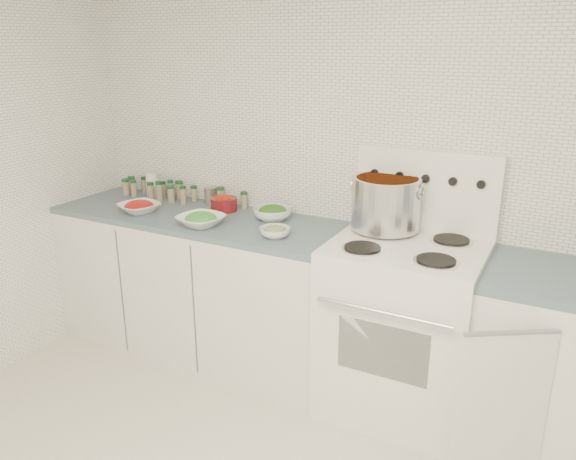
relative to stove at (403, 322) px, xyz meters
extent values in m
cube|color=white|center=(-0.48, 0.32, 0.75)|extent=(3.50, 0.02, 2.50)
cube|color=white|center=(-1.30, 0.00, -0.06)|extent=(1.85, 0.62, 0.86)
cube|color=#4B6371|center=(-1.30, 0.00, 0.39)|extent=(1.85, 0.62, 0.03)
cube|color=white|center=(0.00, -0.01, -0.04)|extent=(0.76, 0.65, 0.92)
cube|color=black|center=(0.00, -0.33, 0.00)|extent=(0.45, 0.01, 0.28)
cylinder|color=silver|center=(0.00, -0.37, 0.22)|extent=(0.65, 0.02, 0.02)
cube|color=white|center=(0.00, -0.01, 0.43)|extent=(0.76, 0.65, 0.01)
cube|color=white|center=(0.00, 0.28, 0.65)|extent=(0.76, 0.06, 0.43)
cylinder|color=silver|center=(-0.18, -0.17, 0.44)|extent=(0.21, 0.21, 0.01)
cylinder|color=black|center=(-0.18, -0.17, 0.45)|extent=(0.18, 0.18, 0.01)
cylinder|color=silver|center=(0.18, -0.17, 0.44)|extent=(0.21, 0.21, 0.01)
cylinder|color=black|center=(0.18, -0.17, 0.45)|extent=(0.18, 0.18, 0.01)
cylinder|color=silver|center=(-0.18, 0.15, 0.44)|extent=(0.21, 0.21, 0.01)
cylinder|color=black|center=(-0.18, 0.15, 0.45)|extent=(0.18, 0.18, 0.01)
cylinder|color=silver|center=(0.18, 0.15, 0.44)|extent=(0.21, 0.21, 0.01)
cylinder|color=black|center=(0.18, 0.15, 0.45)|extent=(0.18, 0.18, 0.01)
cylinder|color=black|center=(-0.28, 0.25, 0.72)|extent=(0.04, 0.02, 0.04)
cylinder|color=black|center=(-0.14, 0.25, 0.72)|extent=(0.04, 0.02, 0.04)
cylinder|color=black|center=(0.00, 0.25, 0.72)|extent=(0.04, 0.02, 0.04)
cylinder|color=black|center=(0.14, 0.25, 0.72)|extent=(0.04, 0.02, 0.04)
cylinder|color=black|center=(0.28, 0.25, 0.72)|extent=(0.04, 0.02, 0.04)
cube|color=white|center=(0.82, 0.00, -0.06)|extent=(0.89, 0.62, 0.86)
cube|color=white|center=(0.56, -0.41, -0.07)|extent=(0.35, 0.23, 0.70)
cylinder|color=silver|center=(-0.18, 0.16, 0.59)|extent=(0.36, 0.36, 0.28)
cylinder|color=#C0551B|center=(-0.18, 0.16, 0.71)|extent=(0.32, 0.32, 0.03)
torus|color=silver|center=(-0.36, 0.16, 0.67)|extent=(0.01, 0.09, 0.09)
torus|color=silver|center=(0.01, 0.16, 0.67)|extent=(0.01, 0.09, 0.09)
imported|color=white|center=(-1.66, -0.11, 0.43)|extent=(0.30, 0.30, 0.06)
ellipsoid|color=red|center=(-1.66, -0.11, 0.44)|extent=(0.17, 0.17, 0.08)
imported|color=white|center=(-1.16, -0.16, 0.43)|extent=(0.29, 0.29, 0.06)
ellipsoid|color=#2D8B32|center=(-1.16, -0.16, 0.45)|extent=(0.18, 0.18, 0.08)
imported|color=white|center=(-0.86, 0.14, 0.44)|extent=(0.24, 0.24, 0.07)
ellipsoid|color=#255217|center=(-0.86, 0.14, 0.46)|extent=(0.16, 0.16, 0.07)
imported|color=white|center=(-0.69, -0.13, 0.43)|extent=(0.22, 0.22, 0.05)
ellipsoid|color=#2A481D|center=(-0.69, -0.13, 0.44)|extent=(0.12, 0.12, 0.05)
cylinder|color=maroon|center=(-1.22, 0.16, 0.44)|extent=(0.17, 0.17, 0.08)
ellipsoid|color=#A4150B|center=(-1.22, 0.16, 0.48)|extent=(0.12, 0.12, 0.06)
cylinder|color=white|center=(-1.84, 0.22, 0.48)|extent=(0.09, 0.09, 0.16)
cylinder|color=#9D9484|center=(-1.39, 0.26, 0.46)|extent=(0.09, 0.09, 0.11)
cylinder|color=gray|center=(-2.04, 0.24, 0.45)|extent=(0.05, 0.05, 0.09)
cylinder|color=#12411F|center=(-2.04, 0.24, 0.50)|extent=(0.05, 0.05, 0.02)
cylinder|color=gray|center=(-1.94, 0.26, 0.45)|extent=(0.04, 0.04, 0.10)
cylinder|color=#12411F|center=(-1.94, 0.26, 0.51)|extent=(0.04, 0.04, 0.02)
cylinder|color=gray|center=(-1.77, 0.25, 0.45)|extent=(0.04, 0.04, 0.09)
cylinder|color=#12411F|center=(-1.77, 0.25, 0.50)|extent=(0.04, 0.04, 0.02)
cylinder|color=gray|center=(-1.70, 0.25, 0.46)|extent=(0.04, 0.04, 0.10)
cylinder|color=#12411F|center=(-1.70, 0.25, 0.52)|extent=(0.04, 0.04, 0.02)
cylinder|color=gray|center=(-1.64, 0.26, 0.45)|extent=(0.05, 0.05, 0.10)
cylinder|color=#12411F|center=(-1.64, 0.26, 0.51)|extent=(0.05, 0.05, 0.02)
cylinder|color=gray|center=(-1.51, 0.25, 0.45)|extent=(0.04, 0.04, 0.09)
cylinder|color=#12411F|center=(-1.51, 0.25, 0.50)|extent=(0.04, 0.04, 0.02)
cylinder|color=gray|center=(-1.31, 0.26, 0.45)|extent=(0.05, 0.05, 0.10)
cylinder|color=#12411F|center=(-1.31, 0.26, 0.51)|extent=(0.05, 0.05, 0.02)
cylinder|color=gray|center=(-1.13, 0.26, 0.45)|extent=(0.04, 0.04, 0.09)
cylinder|color=#12411F|center=(-1.13, 0.26, 0.50)|extent=(0.04, 0.04, 0.02)
cylinder|color=gray|center=(-2.01, 0.15, 0.45)|extent=(0.05, 0.05, 0.10)
cylinder|color=#12411F|center=(-2.01, 0.15, 0.51)|extent=(0.05, 0.05, 0.02)
cylinder|color=gray|center=(-1.95, 0.16, 0.45)|extent=(0.04, 0.04, 0.10)
cylinder|color=#12411F|center=(-1.95, 0.16, 0.51)|extent=(0.04, 0.04, 0.02)
cylinder|color=gray|center=(-1.80, 0.16, 0.45)|extent=(0.04, 0.04, 0.10)
cylinder|color=#12411F|center=(-1.80, 0.16, 0.51)|extent=(0.04, 0.04, 0.02)
cylinder|color=gray|center=(-1.73, 0.16, 0.46)|extent=(0.04, 0.04, 0.11)
cylinder|color=#12411F|center=(-1.73, 0.16, 0.52)|extent=(0.05, 0.05, 0.02)
cylinder|color=gray|center=(-1.63, 0.16, 0.45)|extent=(0.05, 0.05, 0.09)
cylinder|color=#12411F|center=(-1.63, 0.16, 0.51)|extent=(0.05, 0.05, 0.02)
cylinder|color=gray|center=(-1.54, 0.16, 0.45)|extent=(0.04, 0.04, 0.10)
cylinder|color=#12411F|center=(-1.54, 0.16, 0.51)|extent=(0.04, 0.04, 0.02)
camera|label=1|loc=(0.69, -2.62, 1.40)|focal=35.00mm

